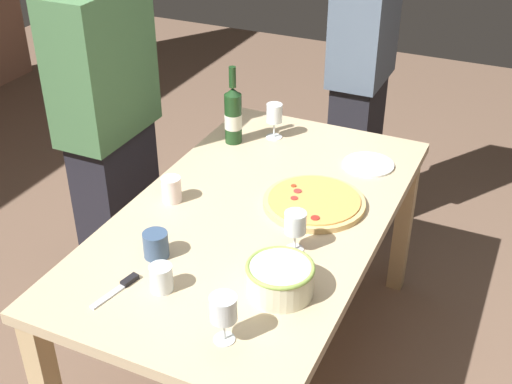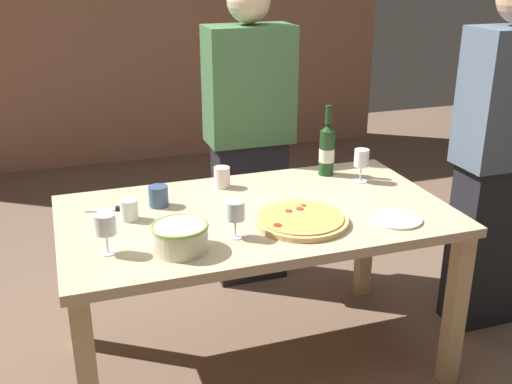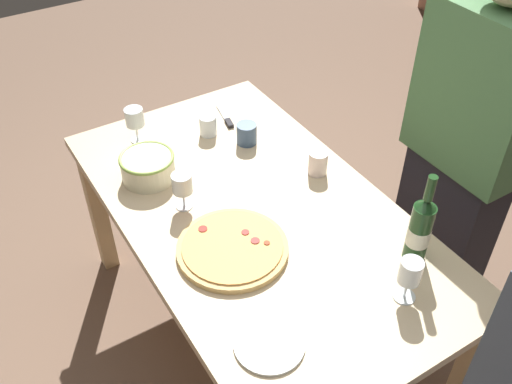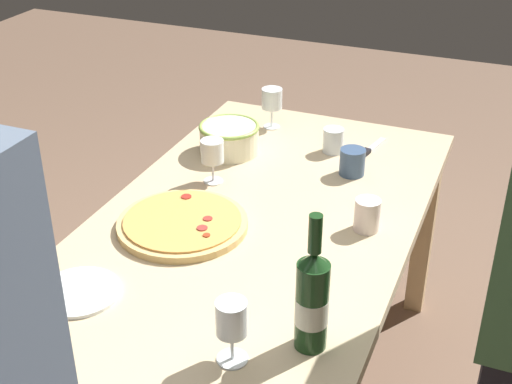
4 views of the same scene
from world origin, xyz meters
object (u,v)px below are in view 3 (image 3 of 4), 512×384
(side_plate, at_px, (269,344))
(person_guest_left, at_px, (464,156))
(pizza, at_px, (232,248))
(dining_table, at_px, (256,228))
(cup_ceramic, at_px, (208,125))
(wine_glass_near_pizza, at_px, (182,185))
(wine_glass_far_left, at_px, (410,274))
(cup_amber, at_px, (247,134))
(wine_glass_by_bottle, at_px, (134,118))
(serving_bowl, at_px, (148,166))
(pizza_knife, at_px, (227,119))
(wine_bottle, at_px, (420,229))
(cup_spare, at_px, (318,163))

(side_plate, height_order, person_guest_left, person_guest_left)
(pizza, relative_size, person_guest_left, 0.23)
(dining_table, xyz_separation_m, cup_ceramic, (-0.51, 0.08, 0.14))
(wine_glass_near_pizza, relative_size, wine_glass_far_left, 0.93)
(cup_amber, bearing_deg, wine_glass_by_bottle, -123.79)
(dining_table, relative_size, person_guest_left, 0.98)
(serving_bowl, bearing_deg, wine_glass_far_left, 24.44)
(serving_bowl, xyz_separation_m, side_plate, (0.87, -0.02, -0.05))
(wine_glass_far_left, bearing_deg, dining_table, -162.68)
(dining_table, bearing_deg, pizza, -52.92)
(dining_table, relative_size, wine_glass_far_left, 10.25)
(wine_glass_near_pizza, height_order, wine_glass_by_bottle, wine_glass_by_bottle)
(wine_glass_near_pizza, distance_m, cup_ceramic, 0.46)
(pizza, xyz_separation_m, cup_ceramic, (-0.64, 0.25, 0.03))
(pizza, distance_m, wine_glass_near_pizza, 0.30)
(wine_glass_near_pizza, distance_m, pizza_knife, 0.58)
(side_plate, height_order, pizza_knife, pizza_knife)
(wine_glass_far_left, relative_size, pizza_knife, 0.84)
(pizza, height_order, side_plate, pizza)
(wine_glass_near_pizza, bearing_deg, wine_glass_far_left, 28.14)
(side_plate, bearing_deg, wine_bottle, 93.69)
(serving_bowl, bearing_deg, pizza_knife, 112.59)
(dining_table, relative_size, serving_bowl, 7.69)
(wine_glass_far_left, distance_m, cup_ceramic, 1.09)
(wine_glass_by_bottle, bearing_deg, serving_bowl, -13.30)
(serving_bowl, distance_m, cup_amber, 0.44)
(cup_spare, bearing_deg, pizza_knife, -166.58)
(pizza, xyz_separation_m, wine_glass_far_left, (0.44, 0.35, 0.09))
(cup_ceramic, distance_m, person_guest_left, 1.02)
(wine_glass_far_left, bearing_deg, wine_glass_near_pizza, -151.86)
(wine_glass_by_bottle, bearing_deg, dining_table, 17.11)
(pizza, bearing_deg, cup_spare, 111.11)
(pizza, bearing_deg, cup_ceramic, 158.49)
(wine_glass_far_left, bearing_deg, wine_bottle, 127.92)
(serving_bowl, bearing_deg, cup_amber, 89.88)
(pizza, height_order, cup_ceramic, cup_ceramic)
(wine_bottle, height_order, wine_glass_far_left, wine_bottle)
(side_plate, distance_m, pizza_knife, 1.16)
(serving_bowl, distance_m, person_guest_left, 1.20)
(wine_glass_by_bottle, xyz_separation_m, cup_ceramic, (0.11, 0.27, -0.07))
(dining_table, bearing_deg, cup_spare, 100.38)
(wine_bottle, bearing_deg, dining_table, -145.38)
(wine_glass_near_pizza, bearing_deg, cup_spare, 79.69)
(cup_ceramic, bearing_deg, pizza, -21.51)
(wine_glass_near_pizza, distance_m, wine_glass_far_left, 0.83)
(pizza, distance_m, serving_bowl, 0.51)
(dining_table, xyz_separation_m, pizza_knife, (-0.56, 0.20, 0.10))
(wine_glass_far_left, relative_size, side_plate, 0.76)
(wine_glass_near_pizza, xyz_separation_m, wine_glass_by_bottle, (-0.47, 0.02, 0.01))
(pizza, relative_size, wine_bottle, 1.10)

